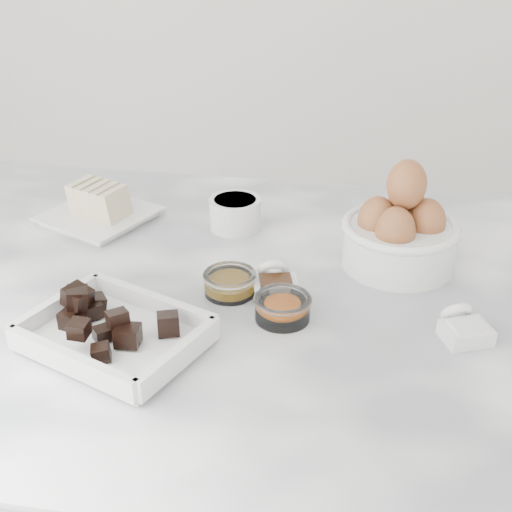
{
  "coord_description": "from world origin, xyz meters",
  "views": [
    {
      "loc": [
        0.17,
        -0.81,
        1.44
      ],
      "look_at": [
        0.02,
        0.03,
        0.98
      ],
      "focal_mm": 50.0,
      "sensor_mm": 36.0,
      "label": 1
    }
  ],
  "objects_px": {
    "honey_bowl": "(230,283)",
    "vanilla_spoon": "(275,283)",
    "salt_spoon": "(463,327)",
    "butter_plate": "(97,207)",
    "zest_bowl": "(283,307)",
    "chocolate_dish": "(114,329)",
    "sugar_ramekin": "(235,212)",
    "egg_bowl": "(400,232)"
  },
  "relations": [
    {
      "from": "butter_plate",
      "to": "vanilla_spoon",
      "type": "distance_m",
      "value": 0.36
    },
    {
      "from": "sugar_ramekin",
      "to": "zest_bowl",
      "type": "bearing_deg",
      "value": -66.0
    },
    {
      "from": "chocolate_dish",
      "to": "butter_plate",
      "type": "xyz_separation_m",
      "value": [
        -0.15,
        0.33,
        0.0
      ]
    },
    {
      "from": "chocolate_dish",
      "to": "zest_bowl",
      "type": "bearing_deg",
      "value": 25.84
    },
    {
      "from": "sugar_ramekin",
      "to": "honey_bowl",
      "type": "bearing_deg",
      "value": -80.76
    },
    {
      "from": "sugar_ramekin",
      "to": "vanilla_spoon",
      "type": "xyz_separation_m",
      "value": [
        0.09,
        -0.19,
        -0.01
      ]
    },
    {
      "from": "egg_bowl",
      "to": "vanilla_spoon",
      "type": "bearing_deg",
      "value": -146.45
    },
    {
      "from": "zest_bowl",
      "to": "salt_spoon",
      "type": "xyz_separation_m",
      "value": [
        0.22,
        -0.0,
        -0.0
      ]
    },
    {
      "from": "butter_plate",
      "to": "sugar_ramekin",
      "type": "bearing_deg",
      "value": 3.2
    },
    {
      "from": "chocolate_dish",
      "to": "butter_plate",
      "type": "bearing_deg",
      "value": 114.23
    },
    {
      "from": "honey_bowl",
      "to": "zest_bowl",
      "type": "relative_size",
      "value": 0.98
    },
    {
      "from": "honey_bowl",
      "to": "salt_spoon",
      "type": "relative_size",
      "value": 0.89
    },
    {
      "from": "vanilla_spoon",
      "to": "salt_spoon",
      "type": "height_order",
      "value": "vanilla_spoon"
    },
    {
      "from": "zest_bowl",
      "to": "vanilla_spoon",
      "type": "height_order",
      "value": "vanilla_spoon"
    },
    {
      "from": "egg_bowl",
      "to": "salt_spoon",
      "type": "bearing_deg",
      "value": -65.4
    },
    {
      "from": "chocolate_dish",
      "to": "honey_bowl",
      "type": "relative_size",
      "value": 3.43
    },
    {
      "from": "chocolate_dish",
      "to": "salt_spoon",
      "type": "distance_m",
      "value": 0.42
    },
    {
      "from": "vanilla_spoon",
      "to": "salt_spoon",
      "type": "bearing_deg",
      "value": -14.83
    },
    {
      "from": "egg_bowl",
      "to": "honey_bowl",
      "type": "bearing_deg",
      "value": -151.69
    },
    {
      "from": "chocolate_dish",
      "to": "vanilla_spoon",
      "type": "distance_m",
      "value": 0.23
    },
    {
      "from": "butter_plate",
      "to": "honey_bowl",
      "type": "relative_size",
      "value": 2.77
    },
    {
      "from": "egg_bowl",
      "to": "zest_bowl",
      "type": "relative_size",
      "value": 2.25
    },
    {
      "from": "butter_plate",
      "to": "zest_bowl",
      "type": "distance_m",
      "value": 0.41
    },
    {
      "from": "butter_plate",
      "to": "salt_spoon",
      "type": "height_order",
      "value": "butter_plate"
    },
    {
      "from": "egg_bowl",
      "to": "salt_spoon",
      "type": "xyz_separation_m",
      "value": [
        0.08,
        -0.17,
        -0.04
      ]
    },
    {
      "from": "butter_plate",
      "to": "salt_spoon",
      "type": "xyz_separation_m",
      "value": [
        0.56,
        -0.24,
        -0.01
      ]
    },
    {
      "from": "sugar_ramekin",
      "to": "zest_bowl",
      "type": "xyz_separation_m",
      "value": [
        0.11,
        -0.25,
        -0.01
      ]
    },
    {
      "from": "honey_bowl",
      "to": "vanilla_spoon",
      "type": "xyz_separation_m",
      "value": [
        0.06,
        0.01,
        -0.0
      ]
    },
    {
      "from": "butter_plate",
      "to": "vanilla_spoon",
      "type": "xyz_separation_m",
      "value": [
        0.32,
        -0.18,
        -0.01
      ]
    },
    {
      "from": "zest_bowl",
      "to": "chocolate_dish",
      "type": "bearing_deg",
      "value": -154.16
    },
    {
      "from": "chocolate_dish",
      "to": "salt_spoon",
      "type": "height_order",
      "value": "chocolate_dish"
    },
    {
      "from": "egg_bowl",
      "to": "honey_bowl",
      "type": "relative_size",
      "value": 2.3
    },
    {
      "from": "egg_bowl",
      "to": "butter_plate",
      "type": "bearing_deg",
      "value": 172.1
    },
    {
      "from": "butter_plate",
      "to": "zest_bowl",
      "type": "relative_size",
      "value": 2.7
    },
    {
      "from": "butter_plate",
      "to": "zest_bowl",
      "type": "bearing_deg",
      "value": -35.0
    },
    {
      "from": "sugar_ramekin",
      "to": "honey_bowl",
      "type": "relative_size",
      "value": 1.13
    },
    {
      "from": "zest_bowl",
      "to": "vanilla_spoon",
      "type": "bearing_deg",
      "value": 107.11
    },
    {
      "from": "honey_bowl",
      "to": "vanilla_spoon",
      "type": "height_order",
      "value": "vanilla_spoon"
    },
    {
      "from": "butter_plate",
      "to": "chocolate_dish",
      "type": "bearing_deg",
      "value": -65.77
    },
    {
      "from": "egg_bowl",
      "to": "zest_bowl",
      "type": "bearing_deg",
      "value": -130.39
    },
    {
      "from": "zest_bowl",
      "to": "butter_plate",
      "type": "bearing_deg",
      "value": 145.0
    },
    {
      "from": "butter_plate",
      "to": "zest_bowl",
      "type": "xyz_separation_m",
      "value": [
        0.34,
        -0.24,
        -0.01
      ]
    }
  ]
}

